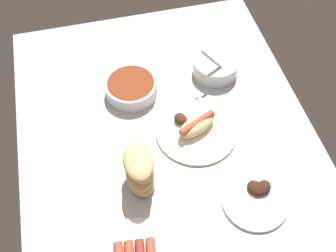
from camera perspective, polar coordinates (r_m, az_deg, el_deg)
The scene contains 6 objects.
ground_plane at distance 126.61cm, azimuth 0.17°, elevation -2.57°, with size 120.00×90.00×3.00cm, color #B2B2B7.
bowl_chili at distance 135.32cm, azimuth -5.14°, elevation 5.37°, with size 16.92×16.92×5.17cm.
bread_stack at distance 112.46cm, azimuth -3.99°, elevation -5.94°, with size 14.41×9.88×14.40cm.
plate_grilled_meat at distance 117.80cm, azimuth 12.06°, elevation -9.73°, with size 18.41×18.41×3.24cm.
bowl_coleslaw at distance 141.75cm, azimuth 6.61°, elevation 8.33°, with size 15.32×15.32×15.31cm.
plate_hotdog_assembled at distance 126.52cm, azimuth 3.87°, elevation -0.25°, with size 25.47×25.47×5.61cm.
Camera 1 is at (66.46, -16.80, 104.95)cm, focal length 43.97 mm.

